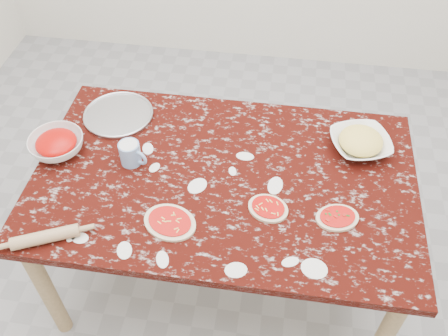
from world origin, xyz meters
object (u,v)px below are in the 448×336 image
at_px(pizza_tray, 118,115).
at_px(cheese_bowl, 360,144).
at_px(worktable, 224,189).
at_px(flour_mug, 131,153).
at_px(rolling_pin, 45,237).
at_px(sauce_bowl, 57,145).

bearing_deg(pizza_tray, cheese_bowl, -2.74).
height_order(worktable, flour_mug, flour_mug).
bearing_deg(flour_mug, rolling_pin, -114.87).
bearing_deg(rolling_pin, flour_mug, 65.13).
bearing_deg(sauce_bowl, flour_mug, -2.97).
bearing_deg(pizza_tray, flour_mug, -62.43).
bearing_deg(flour_mug, worktable, -3.06).
xyz_separation_m(worktable, rolling_pin, (-0.61, -0.42, 0.11)).
bearing_deg(flour_mug, pizza_tray, 117.57).
height_order(sauce_bowl, cheese_bowl, sauce_bowl).
bearing_deg(rolling_pin, cheese_bowl, 29.77).
bearing_deg(worktable, rolling_pin, -145.29).
height_order(pizza_tray, rolling_pin, rolling_pin).
bearing_deg(worktable, flour_mug, 176.94).
bearing_deg(worktable, pizza_tray, 151.13).
xyz_separation_m(pizza_tray, cheese_bowl, (1.11, -0.05, 0.02)).
height_order(cheese_bowl, rolling_pin, cheese_bowl).
bearing_deg(worktable, cheese_bowl, 23.85).
bearing_deg(pizza_tray, sauce_bowl, -126.03).
xyz_separation_m(flour_mug, rolling_pin, (-0.20, -0.44, -0.03)).
relative_size(pizza_tray, rolling_pin, 1.29).
height_order(worktable, sauce_bowl, sauce_bowl).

